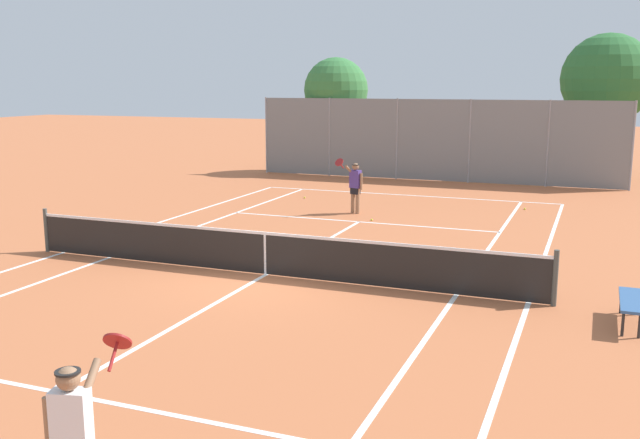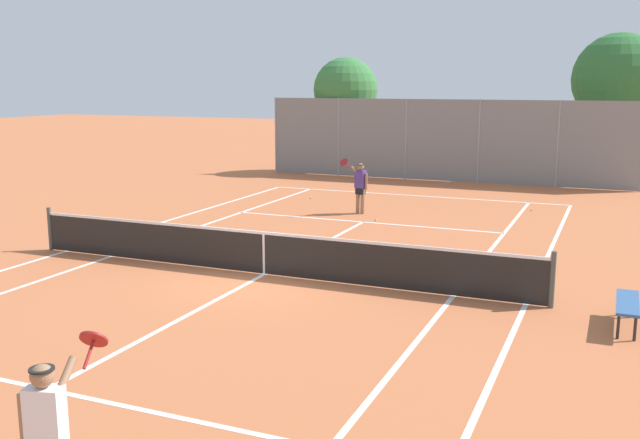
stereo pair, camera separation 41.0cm
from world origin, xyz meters
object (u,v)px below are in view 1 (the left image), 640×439
tennis_net (265,252)px  player_far_left (355,184)px  loose_tennis_ball_0 (372,220)px  tree_behind_right (607,82)px  loose_tennis_ball_2 (305,197)px  tree_behind_left (335,92)px  player_near_side (73,436)px  courtside_bench (631,302)px  loose_tennis_ball_4 (525,209)px

tennis_net → player_far_left: (-0.57, 7.69, 0.42)m
player_far_left → loose_tennis_ball_0: player_far_left is taller
tree_behind_right → player_far_left: bearing=-121.5°
loose_tennis_ball_2 → tree_behind_left: bearing=102.3°
player_far_left → loose_tennis_ball_0: 1.59m
tree_behind_right → player_near_side: bearing=-98.9°
player_near_side → tree_behind_left: 27.33m
player_near_side → player_far_left: bearing=99.8°
tennis_net → loose_tennis_ball_0: tennis_net is taller
loose_tennis_ball_2 → tree_behind_right: tree_behind_right is taller
loose_tennis_ball_0 → tree_behind_left: 12.57m
player_near_side → tree_behind_left: size_ratio=0.34×
loose_tennis_ball_2 → tree_behind_left: size_ratio=0.01×
courtside_bench → player_far_left: bearing=133.1°
loose_tennis_ball_2 → tree_behind_left: 8.68m
loose_tennis_ball_0 → tree_behind_left: tree_behind_left is taller
loose_tennis_ball_2 → loose_tennis_ball_4: same height
tennis_net → player_near_side: size_ratio=6.76×
loose_tennis_ball_4 → tennis_net: bearing=-113.1°
tennis_net → player_near_side: bearing=-75.4°
courtside_bench → tree_behind_right: bearing=91.6°
tennis_net → loose_tennis_ball_4: tennis_net is taller
courtside_bench → loose_tennis_ball_4: bearing=104.4°
player_far_left → loose_tennis_ball_4: player_far_left is taller
loose_tennis_ball_4 → courtside_bench: size_ratio=0.04×
player_far_left → tree_behind_left: (-4.32, 9.87, 2.73)m
loose_tennis_ball_4 → loose_tennis_ball_2: bearing=-176.4°
tennis_net → tree_behind_left: (-4.89, 17.56, 3.15)m
tree_behind_left → tree_behind_right: size_ratio=0.85×
player_far_left → tree_behind_right: size_ratio=0.29×
loose_tennis_ball_0 → tree_behind_right: (6.35, 12.79, 4.08)m
tree_behind_left → loose_tennis_ball_4: bearing=-37.9°
tree_behind_right → tennis_net: bearing=-108.9°
loose_tennis_ball_2 → courtside_bench: bearing=-45.2°
player_near_side → tennis_net: bearing=104.6°
loose_tennis_ball_2 → loose_tennis_ball_4: 7.62m
loose_tennis_ball_2 → courtside_bench: 14.79m
loose_tennis_ball_0 → loose_tennis_ball_2: (-3.51, 3.15, 0.00)m
loose_tennis_ball_4 → player_far_left: bearing=-152.0°
loose_tennis_ball_2 → loose_tennis_ball_4: size_ratio=1.00×
player_far_left → tree_behind_left: bearing=113.6°
player_near_side → tree_behind_right: bearing=81.1°
loose_tennis_ball_4 → tree_behind_left: tree_behind_left is taller
tennis_net → tree_behind_left: bearing=105.6°
tennis_net → courtside_bench: bearing=-5.0°
player_near_side → loose_tennis_ball_0: bearing=97.2°
player_far_left → loose_tennis_ball_2: size_ratio=26.88×
loose_tennis_ball_2 → player_near_side: bearing=-73.6°
loose_tennis_ball_0 → loose_tennis_ball_2: bearing=138.1°
player_far_left → loose_tennis_ball_4: (4.97, 2.64, -0.89)m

